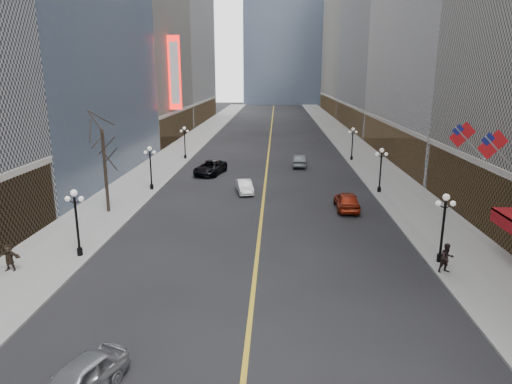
# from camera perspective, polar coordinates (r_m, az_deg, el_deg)

# --- Properties ---
(sidewalk_east) EXTENTS (6.00, 230.00, 0.15)m
(sidewalk_east) POSITION_cam_1_polar(r_m,az_deg,el_deg) (70.01, 13.11, 4.47)
(sidewalk_east) COLOR gray
(sidewalk_east) RESTS_ON ground
(sidewalk_west) EXTENTS (6.00, 230.00, 0.15)m
(sidewalk_west) POSITION_cam_1_polar(r_m,az_deg,el_deg) (70.50, -9.94, 4.70)
(sidewalk_west) COLOR gray
(sidewalk_west) RESTS_ON ground
(lane_line) EXTENTS (0.25, 200.00, 0.02)m
(lane_line) POSITION_cam_1_polar(r_m,az_deg,el_deg) (78.73, 1.69, 5.88)
(lane_line) COLOR gold
(lane_line) RESTS_ON ground
(bldg_east_c) EXTENTS (26.60, 40.60, 48.80)m
(bldg_east_c) POSITION_cam_1_polar(r_m,az_deg,el_deg) (108.40, 19.14, 20.33)
(bldg_east_c) COLOR #949496
(bldg_east_c) RESTS_ON ground
(bldg_east_d) EXTENTS (26.60, 46.60, 62.80)m
(bldg_east_d) POSITION_cam_1_polar(r_m,az_deg,el_deg) (150.83, 14.57, 21.48)
(bldg_east_d) COLOR gray
(bldg_east_d) RESTS_ON ground
(streetlamp_east_1) EXTENTS (1.26, 0.44, 4.52)m
(streetlamp_east_1) POSITION_cam_1_polar(r_m,az_deg,el_deg) (31.09, 22.41, -3.36)
(streetlamp_east_1) COLOR black
(streetlamp_east_1) RESTS_ON sidewalk_east
(streetlamp_east_2) EXTENTS (1.26, 0.44, 4.52)m
(streetlamp_east_2) POSITION_cam_1_polar(r_m,az_deg,el_deg) (47.87, 15.34, 3.23)
(streetlamp_east_2) COLOR black
(streetlamp_east_2) RESTS_ON sidewalk_east
(streetlamp_east_3) EXTENTS (1.26, 0.44, 4.52)m
(streetlamp_east_3) POSITION_cam_1_polar(r_m,az_deg,el_deg) (65.31, 11.97, 6.35)
(streetlamp_east_3) COLOR black
(streetlamp_east_3) RESTS_ON sidewalk_east
(streetlamp_west_1) EXTENTS (1.26, 0.44, 4.52)m
(streetlamp_west_1) POSITION_cam_1_polar(r_m,az_deg,el_deg) (32.00, -21.56, -2.78)
(streetlamp_west_1) COLOR black
(streetlamp_west_1) RESTS_ON sidewalk_west
(streetlamp_west_2) EXTENTS (1.26, 0.44, 4.52)m
(streetlamp_west_2) POSITION_cam_1_polar(r_m,az_deg,el_deg) (48.47, -13.06, 3.51)
(streetlamp_west_2) COLOR black
(streetlamp_west_2) RESTS_ON sidewalk_west
(streetlamp_west_3) EXTENTS (1.26, 0.44, 4.52)m
(streetlamp_west_3) POSITION_cam_1_polar(r_m,az_deg,el_deg) (65.75, -8.91, 6.54)
(streetlamp_west_3) COLOR black
(streetlamp_west_3) RESTS_ON sidewalk_west
(flag_4) EXTENTS (2.87, 0.12, 2.87)m
(flag_4) POSITION_cam_1_polar(r_m,az_deg,el_deg) (33.30, 27.72, 4.97)
(flag_4) COLOR #B2B2B7
(flag_4) RESTS_ON ground
(flag_5) EXTENTS (2.87, 0.12, 2.87)m
(flag_5) POSITION_cam_1_polar(r_m,az_deg,el_deg) (37.84, 24.60, 6.29)
(flag_5) COLOR #B2B2B7
(flag_5) RESTS_ON ground
(theatre_marquee) EXTENTS (2.00, 0.55, 12.00)m
(theatre_marquee) POSITION_cam_1_polar(r_m,az_deg,el_deg) (79.67, -10.12, 14.43)
(theatre_marquee) COLOR red
(theatre_marquee) RESTS_ON ground
(tree_west_far) EXTENTS (3.60, 3.60, 7.92)m
(tree_west_far) POSITION_cam_1_polar(r_m,az_deg,el_deg) (40.97, -18.59, 5.90)
(tree_west_far) COLOR #2D231C
(tree_west_far) RESTS_ON sidewalk_west
(car_nb_near) EXTENTS (3.21, 4.58, 1.45)m
(car_nb_near) POSITION_cam_1_polar(r_m,az_deg,el_deg) (19.69, -21.30, -21.05)
(car_nb_near) COLOR #9B9DA2
(car_nb_near) RESTS_ON ground
(car_nb_mid) EXTENTS (2.20, 4.25, 1.33)m
(car_nb_mid) POSITION_cam_1_polar(r_m,az_deg,el_deg) (46.71, -1.43, 0.67)
(car_nb_mid) COLOR silver
(car_nb_mid) RESTS_ON ground
(car_nb_far) EXTENTS (3.92, 6.38, 1.65)m
(car_nb_far) POSITION_cam_1_polar(r_m,az_deg,el_deg) (55.76, -5.74, 3.05)
(car_nb_far) COLOR black
(car_nb_far) RESTS_ON ground
(car_sb_mid) EXTENTS (2.01, 4.90, 1.66)m
(car_sb_mid) POSITION_cam_1_polar(r_m,az_deg,el_deg) (41.71, 11.29, -1.08)
(car_sb_mid) COLOR maroon
(car_sb_mid) RESTS_ON ground
(car_sb_far) EXTENTS (2.06, 4.86, 1.56)m
(car_sb_far) POSITION_cam_1_polar(r_m,az_deg,el_deg) (60.40, 5.53, 3.90)
(car_sb_far) COLOR #44484B
(car_sb_far) RESTS_ON ground
(ped_east_walk) EXTENTS (0.99, 0.69, 1.85)m
(ped_east_walk) POSITION_cam_1_polar(r_m,az_deg,el_deg) (30.16, 22.74, -7.62)
(ped_east_walk) COLOR black
(ped_east_walk) RESTS_ON sidewalk_east
(ped_west_far) EXTENTS (1.59, 0.46, 1.72)m
(ped_west_far) POSITION_cam_1_polar(r_m,az_deg,el_deg) (31.93, -28.49, -7.19)
(ped_west_far) COLOR black
(ped_west_far) RESTS_ON sidewalk_west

